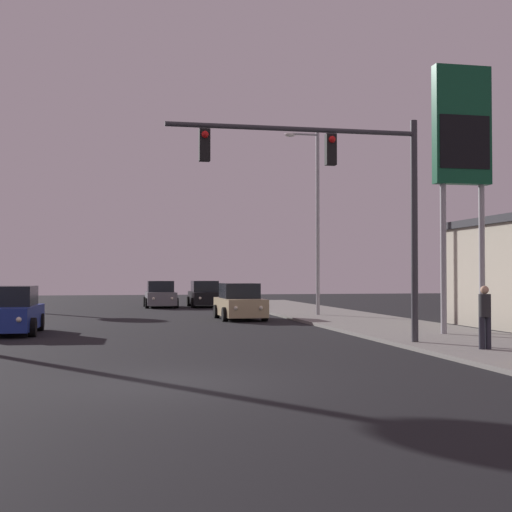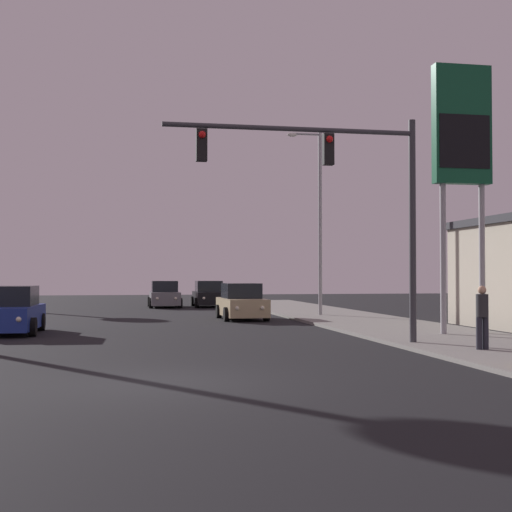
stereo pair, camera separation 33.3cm
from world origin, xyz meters
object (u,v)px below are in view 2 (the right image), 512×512
(car_black, at_px, (209,295))
(car_blue, at_px, (11,312))
(car_tan, at_px, (242,303))
(street_lamp, at_px, (317,213))
(traffic_light_mast, at_px, (343,182))
(car_grey, at_px, (164,295))
(gas_station_sign, at_px, (462,139))
(pedestrian_on_sidewalk, at_px, (482,314))

(car_black, relative_size, car_blue, 0.99)
(car_tan, relative_size, street_lamp, 0.48)
(car_black, xyz_separation_m, traffic_light_mast, (0.75, -26.16, 3.97))
(car_blue, height_order, car_tan, same)
(car_tan, distance_m, street_lamp, 5.96)
(car_black, bearing_deg, car_grey, 0.76)
(gas_station_sign, bearing_deg, car_black, 103.57)
(traffic_light_mast, height_order, gas_station_sign, gas_station_sign)
(street_lamp, bearing_deg, car_tan, -165.41)
(car_grey, height_order, traffic_light_mast, traffic_light_mast)
(gas_station_sign, height_order, pedestrian_on_sidewalk, gas_station_sign)
(car_blue, relative_size, street_lamp, 0.48)
(street_lamp, bearing_deg, car_black, 108.00)
(car_black, xyz_separation_m, car_tan, (-0.02, -13.08, 0.00))
(car_black, relative_size, pedestrian_on_sidewalk, 2.59)
(car_grey, bearing_deg, street_lamp, 119.59)
(car_blue, distance_m, gas_station_sign, 16.68)
(pedestrian_on_sidewalk, bearing_deg, street_lamp, 89.69)
(car_grey, bearing_deg, pedestrian_on_sidewalk, 103.50)
(gas_station_sign, bearing_deg, car_grey, 109.88)
(street_lamp, relative_size, gas_station_sign, 1.00)
(car_blue, relative_size, traffic_light_mast, 0.59)
(car_grey, height_order, gas_station_sign, gas_station_sign)
(car_blue, bearing_deg, traffic_light_mast, 148.44)
(car_grey, height_order, car_tan, same)
(car_grey, height_order, car_black, same)
(car_black, height_order, car_tan, same)
(car_black, height_order, street_lamp, street_lamp)
(car_black, height_order, gas_station_sign, gas_station_sign)
(car_blue, bearing_deg, car_tan, -143.52)
(pedestrian_on_sidewalk, bearing_deg, car_black, 97.67)
(car_blue, bearing_deg, gas_station_sign, 166.52)
(gas_station_sign, distance_m, pedestrian_on_sidewalk, 7.59)
(car_grey, bearing_deg, car_black, -179.50)
(car_grey, distance_m, car_blue, 20.48)
(car_grey, relative_size, car_blue, 0.99)
(car_tan, relative_size, traffic_light_mast, 0.59)
(car_grey, xyz_separation_m, car_blue, (-6.49, -19.43, 0.00))
(street_lamp, distance_m, gas_station_sign, 11.83)
(car_tan, height_order, gas_station_sign, gas_station_sign)
(car_grey, height_order, car_blue, same)
(car_black, bearing_deg, street_lamp, 108.56)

